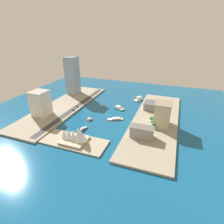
% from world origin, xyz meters
% --- Properties ---
extents(ground_plane, '(440.00, 440.00, 0.00)m').
position_xyz_m(ground_plane, '(0.00, 0.00, 0.00)').
color(ground_plane, '#145684').
extents(quay_west, '(70.00, 240.00, 2.97)m').
position_xyz_m(quay_west, '(-87.29, 0.00, 1.49)').
color(quay_west, '#9E937F').
rests_on(quay_west, ground_plane).
extents(quay_east, '(70.00, 240.00, 2.97)m').
position_xyz_m(quay_east, '(87.29, 0.00, 1.49)').
color(quay_east, '#9E937F').
rests_on(quay_east, ground_plane).
extents(peninsula_point, '(88.44, 36.32, 2.00)m').
position_xyz_m(peninsula_point, '(5.84, 97.84, 1.00)').
color(peninsula_point, '#A89E89').
rests_on(peninsula_point, ground_plane).
extents(road_strip, '(10.33, 228.00, 0.15)m').
position_xyz_m(road_strip, '(61.79, 0.00, 3.05)').
color(road_strip, '#38383D').
rests_on(road_strip, quay_east).
extents(sailboat_small_white, '(7.87, 6.97, 11.82)m').
position_xyz_m(sailboat_small_white, '(23.07, -31.08, 0.90)').
color(sailboat_small_white, white).
rests_on(sailboat_small_white, ground_plane).
extents(ferry_white_commuter, '(17.08, 24.84, 7.94)m').
position_xyz_m(ferry_white_commuter, '(-40.59, -83.62, 3.05)').
color(ferry_white_commuter, silver).
rests_on(ferry_white_commuter, ground_plane).
extents(ferry_green_doubledeck, '(22.32, 17.53, 5.36)m').
position_xyz_m(ferry_green_doubledeck, '(-15.85, -26.77, 2.01)').
color(ferry_green_doubledeck, '#2D8C4C').
rests_on(ferry_green_doubledeck, ground_plane).
extents(tugboat_red, '(8.17, 10.59, 4.23)m').
position_xyz_m(tugboat_red, '(15.75, 33.31, 1.55)').
color(tugboat_red, red).
rests_on(tugboat_red, ground_plane).
extents(patrol_launch_navy, '(6.23, 16.70, 4.40)m').
position_xyz_m(patrol_launch_navy, '(10.32, 64.69, 1.70)').
color(patrol_launch_navy, '#1E284C').
rests_on(patrol_launch_navy, ground_plane).
extents(barge_flat_brown, '(27.05, 18.36, 3.42)m').
position_xyz_m(barge_flat_brown, '(-23.89, 16.73, 1.28)').
color(barge_flat_brown, brown).
rests_on(barge_flat_brown, ground_plane).
extents(warehouse_low_gray, '(28.82, 27.98, 12.35)m').
position_xyz_m(warehouse_low_gray, '(-74.87, -43.39, 9.18)').
color(warehouse_low_gray, gray).
rests_on(warehouse_low_gray, quay_west).
extents(hotel_broad_white, '(26.63, 27.69, 42.21)m').
position_xyz_m(hotel_broad_white, '(99.40, 47.83, 24.11)').
color(hotel_broad_white, silver).
rests_on(hotel_broad_white, quay_east).
extents(carpark_squat_concrete, '(32.07, 15.78, 15.57)m').
position_xyz_m(carpark_squat_concrete, '(-76.04, 57.66, 10.79)').
color(carpark_squat_concrete, gray).
rests_on(carpark_squat_concrete, quay_west).
extents(tower_tall_glass, '(24.90, 26.91, 80.71)m').
position_xyz_m(tower_tall_glass, '(108.20, -70.66, 43.36)').
color(tower_tall_glass, '#8C9EB2').
rests_on(tower_tall_glass, quay_east).
extents(office_block_beige, '(24.11, 28.51, 36.86)m').
position_xyz_m(office_block_beige, '(-97.96, 14.04, 21.44)').
color(office_block_beige, '#C6B793').
rests_on(office_block_beige, quay_west).
extents(suv_black, '(1.89, 4.73, 1.64)m').
position_xyz_m(suv_black, '(57.86, 14.52, 3.93)').
color(suv_black, black).
rests_on(suv_black, road_strip).
extents(hatchback_blue, '(2.12, 4.60, 1.73)m').
position_xyz_m(hatchback_blue, '(59.27, -1.51, 3.96)').
color(hatchback_blue, black).
rests_on(hatchback_blue, road_strip).
extents(taxi_yellow_cab, '(1.88, 4.50, 1.61)m').
position_xyz_m(taxi_yellow_cab, '(64.36, -34.40, 3.91)').
color(taxi_yellow_cab, black).
rests_on(taxi_yellow_cab, road_strip).
extents(sedan_silver, '(1.90, 4.38, 1.41)m').
position_xyz_m(sedan_silver, '(59.26, -83.14, 3.83)').
color(sedan_silver, black).
rests_on(sedan_silver, road_strip).
extents(traffic_light_waterfront, '(0.36, 0.36, 6.50)m').
position_xyz_m(traffic_light_waterfront, '(55.40, 33.28, 7.32)').
color(traffic_light_waterfront, black).
rests_on(traffic_light_waterfront, quay_east).
extents(opera_landmark, '(41.17, 29.40, 23.31)m').
position_xyz_m(opera_landmark, '(4.89, 97.84, 10.82)').
color(opera_landmark, '#BCAD93').
rests_on(opera_landmark, peninsula_point).
extents(park_tree_cluster, '(12.21, 25.32, 9.72)m').
position_xyz_m(park_tree_cluster, '(-84.83, 19.49, 9.11)').
color(park_tree_cluster, brown).
rests_on(park_tree_cluster, quay_west).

